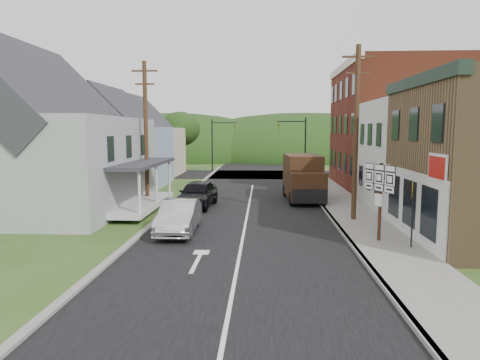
# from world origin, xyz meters

# --- Properties ---
(ground) EXTENTS (120.00, 120.00, 0.00)m
(ground) POSITION_xyz_m (0.00, 0.00, 0.00)
(ground) COLOR #2D4719
(ground) RESTS_ON ground
(road) EXTENTS (9.00, 90.00, 0.02)m
(road) POSITION_xyz_m (0.00, 10.00, 0.00)
(road) COLOR black
(road) RESTS_ON ground
(cross_road) EXTENTS (60.00, 9.00, 0.02)m
(cross_road) POSITION_xyz_m (0.00, 27.00, 0.00)
(cross_road) COLOR black
(cross_road) RESTS_ON ground
(sidewalk_right) EXTENTS (2.80, 55.00, 0.15)m
(sidewalk_right) POSITION_xyz_m (5.90, 8.00, 0.07)
(sidewalk_right) COLOR slate
(sidewalk_right) RESTS_ON ground
(curb_right) EXTENTS (0.20, 55.00, 0.15)m
(curb_right) POSITION_xyz_m (4.55, 8.00, 0.07)
(curb_right) COLOR slate
(curb_right) RESTS_ON ground
(curb_left) EXTENTS (0.30, 55.00, 0.12)m
(curb_left) POSITION_xyz_m (-4.65, 8.00, 0.06)
(curb_left) COLOR slate
(curb_left) RESTS_ON ground
(storefront_white) EXTENTS (8.00, 7.00, 6.50)m
(storefront_white) POSITION_xyz_m (11.30, 7.50, 3.25)
(storefront_white) COLOR silver
(storefront_white) RESTS_ON ground
(storefront_red) EXTENTS (8.00, 12.00, 10.00)m
(storefront_red) POSITION_xyz_m (11.30, 17.00, 5.00)
(storefront_red) COLOR maroon
(storefront_red) RESTS_ON ground
(house_gray) EXTENTS (10.20, 12.24, 8.35)m
(house_gray) POSITION_xyz_m (-12.00, 6.00, 4.23)
(house_gray) COLOR #939697
(house_gray) RESTS_ON ground
(house_blue) EXTENTS (7.14, 8.16, 7.28)m
(house_blue) POSITION_xyz_m (-11.00, 17.00, 3.69)
(house_blue) COLOR #8799B8
(house_blue) RESTS_ON ground
(house_cream) EXTENTS (7.14, 8.16, 7.28)m
(house_cream) POSITION_xyz_m (-11.50, 26.00, 3.69)
(house_cream) COLOR #C7B49A
(house_cream) RESTS_ON ground
(utility_pole_right) EXTENTS (1.60, 0.26, 9.00)m
(utility_pole_right) POSITION_xyz_m (5.60, 3.50, 4.66)
(utility_pole_right) COLOR #472D19
(utility_pole_right) RESTS_ON ground
(utility_pole_left) EXTENTS (1.60, 0.26, 9.00)m
(utility_pole_left) POSITION_xyz_m (-6.50, 8.00, 4.66)
(utility_pole_left) COLOR #472D19
(utility_pole_left) RESTS_ON ground
(traffic_signal_right) EXTENTS (2.87, 0.20, 6.00)m
(traffic_signal_right) POSITION_xyz_m (4.30, 23.50, 3.76)
(traffic_signal_right) COLOR black
(traffic_signal_right) RESTS_ON ground
(traffic_signal_left) EXTENTS (2.87, 0.20, 6.00)m
(traffic_signal_left) POSITION_xyz_m (-4.30, 30.50, 3.76)
(traffic_signal_left) COLOR black
(traffic_signal_left) RESTS_ON ground
(tree_left_b) EXTENTS (4.80, 4.80, 6.94)m
(tree_left_b) POSITION_xyz_m (-17.00, 12.00, 4.88)
(tree_left_b) COLOR #382616
(tree_left_b) RESTS_ON ground
(tree_left_c) EXTENTS (5.80, 5.80, 8.41)m
(tree_left_c) POSITION_xyz_m (-19.00, 20.00, 5.94)
(tree_left_c) COLOR #382616
(tree_left_c) RESTS_ON ground
(tree_left_d) EXTENTS (4.80, 4.80, 6.94)m
(tree_left_d) POSITION_xyz_m (-9.00, 32.00, 4.88)
(tree_left_d) COLOR #382616
(tree_left_d) RESTS_ON ground
(forested_ridge) EXTENTS (90.00, 30.00, 16.00)m
(forested_ridge) POSITION_xyz_m (0.00, 55.00, 0.00)
(forested_ridge) COLOR black
(forested_ridge) RESTS_ON ground
(silver_sedan) EXTENTS (1.70, 4.59, 1.50)m
(silver_sedan) POSITION_xyz_m (-3.00, 0.64, 0.75)
(silver_sedan) COLOR silver
(silver_sedan) RESTS_ON ground
(dark_sedan) EXTENTS (2.35, 4.97, 1.64)m
(dark_sedan) POSITION_xyz_m (-3.17, 7.22, 0.82)
(dark_sedan) COLOR black
(dark_sedan) RESTS_ON ground
(delivery_van) EXTENTS (2.54, 5.62, 3.08)m
(delivery_van) POSITION_xyz_m (3.59, 10.09, 1.56)
(delivery_van) COLOR #321C0E
(delivery_van) RESTS_ON ground
(route_sign_cluster) EXTENTS (0.81, 1.73, 3.26)m
(route_sign_cluster) POSITION_xyz_m (5.71, -0.88, 2.26)
(route_sign_cluster) COLOR #472D19
(route_sign_cluster) RESTS_ON sidewalk_right
(warning_sign) EXTENTS (0.24, 0.70, 2.65)m
(warning_sign) POSITION_xyz_m (6.72, -1.88, 1.85)
(warning_sign) COLOR black
(warning_sign) RESTS_ON sidewalk_right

